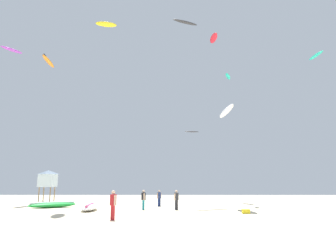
# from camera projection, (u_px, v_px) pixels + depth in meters

# --- Properties ---
(ground_plane) EXTENTS (120.00, 120.00, 0.00)m
(ground_plane) POSITION_uv_depth(u_px,v_px,m) (163.00, 236.00, 12.18)
(ground_plane) COLOR beige
(person_foreground) EXTENTS (0.40, 0.48, 1.75)m
(person_foreground) POSITION_uv_depth(u_px,v_px,m) (113.00, 203.00, 18.22)
(person_foreground) COLOR #B21E23
(person_foreground) RESTS_ON ground
(person_midground) EXTENTS (0.45, 0.37, 1.62)m
(person_midground) POSITION_uv_depth(u_px,v_px,m) (159.00, 197.00, 30.70)
(person_midground) COLOR navy
(person_midground) RESTS_ON ground
(person_left) EXTENTS (0.38, 0.54, 1.68)m
(person_left) POSITION_uv_depth(u_px,v_px,m) (143.00, 198.00, 26.26)
(person_left) COLOR teal
(person_left) RESTS_ON ground
(person_right) EXTENTS (0.40, 0.45, 1.67)m
(person_right) POSITION_uv_depth(u_px,v_px,m) (176.00, 198.00, 26.19)
(person_right) COLOR #2D2D33
(person_right) RESTS_ON ground
(kite_grounded_near) EXTENTS (4.22, 4.28, 0.57)m
(kite_grounded_near) POSITION_uv_depth(u_px,v_px,m) (53.00, 205.00, 28.55)
(kite_grounded_near) COLOR green
(kite_grounded_near) RESTS_ON ground
(kite_grounded_mid) EXTENTS (1.90, 4.70, 0.58)m
(kite_grounded_mid) POSITION_uv_depth(u_px,v_px,m) (90.00, 207.00, 25.29)
(kite_grounded_mid) COLOR white
(kite_grounded_mid) RESTS_ON ground
(lifeguard_tower) EXTENTS (2.30, 2.30, 4.15)m
(lifeguard_tower) POSITION_uv_depth(u_px,v_px,m) (48.00, 178.00, 41.08)
(lifeguard_tower) COLOR #8C704C
(lifeguard_tower) RESTS_ON ground
(cooler_box) EXTENTS (0.56, 0.36, 0.32)m
(cooler_box) POSITION_uv_depth(u_px,v_px,m) (246.00, 212.00, 22.32)
(cooler_box) COLOR yellow
(cooler_box) RESTS_ON ground
(kite_aloft_0) EXTENTS (3.52, 2.37, 0.68)m
(kite_aloft_0) POSITION_uv_depth(u_px,v_px,m) (185.00, 22.00, 38.20)
(kite_aloft_0) COLOR #2D2D33
(kite_aloft_2) EXTENTS (2.50, 1.10, 0.37)m
(kite_aloft_2) POSITION_uv_depth(u_px,v_px,m) (192.00, 132.00, 50.59)
(kite_aloft_2) COLOR #2D2D33
(kite_aloft_3) EXTENTS (1.85, 2.18, 0.24)m
(kite_aloft_3) POSITION_uv_depth(u_px,v_px,m) (12.00, 50.00, 31.50)
(kite_aloft_3) COLOR purple
(kite_aloft_4) EXTENTS (1.18, 2.22, 0.49)m
(kite_aloft_4) POSITION_uv_depth(u_px,v_px,m) (228.00, 76.00, 36.99)
(kite_aloft_4) COLOR #19B29E
(kite_aloft_5) EXTENTS (3.06, 1.46, 0.66)m
(kite_aloft_5) POSITION_uv_depth(u_px,v_px,m) (106.00, 24.00, 43.00)
(kite_aloft_5) COLOR yellow
(kite_aloft_6) EXTENTS (1.35, 3.48, 0.77)m
(kite_aloft_6) POSITION_uv_depth(u_px,v_px,m) (214.00, 38.00, 48.55)
(kite_aloft_6) COLOR red
(kite_aloft_7) EXTENTS (1.47, 4.01, 0.92)m
(kite_aloft_7) POSITION_uv_depth(u_px,v_px,m) (48.00, 61.00, 39.49)
(kite_aloft_7) COLOR orange
(kite_aloft_8) EXTENTS (1.37, 4.48, 1.08)m
(kite_aloft_8) POSITION_uv_depth(u_px,v_px,m) (226.00, 111.00, 29.18)
(kite_aloft_8) COLOR white
(kite_aloft_9) EXTENTS (1.13, 2.88, 0.47)m
(kite_aloft_9) POSITION_uv_depth(u_px,v_px,m) (316.00, 55.00, 38.08)
(kite_aloft_9) COLOR #19B29E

